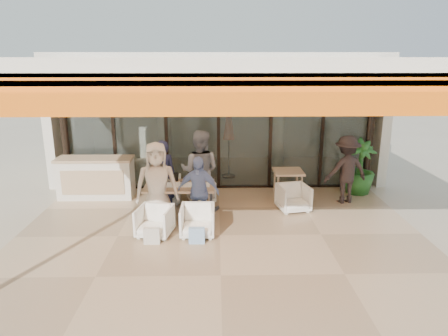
# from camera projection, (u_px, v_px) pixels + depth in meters

# --- Properties ---
(ground) EXTENTS (70.00, 70.00, 0.00)m
(ground) POSITION_uv_depth(u_px,v_px,m) (220.00, 236.00, 7.85)
(ground) COLOR #C6B293
(ground) RESTS_ON ground
(terrace_floor) EXTENTS (8.00, 6.00, 0.01)m
(terrace_floor) POSITION_uv_depth(u_px,v_px,m) (220.00, 236.00, 7.85)
(terrace_floor) COLOR tan
(terrace_floor) RESTS_ON ground
(terrace_structure) EXTENTS (8.00, 6.00, 3.40)m
(terrace_structure) POSITION_uv_depth(u_px,v_px,m) (219.00, 67.00, 6.72)
(terrace_structure) COLOR silver
(terrace_structure) RESTS_ON ground
(glass_storefront) EXTENTS (8.08, 0.10, 3.20)m
(glass_storefront) POSITION_uv_depth(u_px,v_px,m) (219.00, 130.00, 10.31)
(glass_storefront) COLOR #9EADA3
(glass_storefront) RESTS_ON ground
(interior_block) EXTENTS (9.05, 3.62, 3.52)m
(interior_block) POSITION_uv_depth(u_px,v_px,m) (218.00, 97.00, 12.37)
(interior_block) COLOR silver
(interior_block) RESTS_ON ground
(host_counter) EXTENTS (1.85, 0.65, 1.04)m
(host_counter) POSITION_uv_depth(u_px,v_px,m) (96.00, 178.00, 9.86)
(host_counter) COLOR silver
(host_counter) RESTS_ON ground
(dining_table) EXTENTS (1.50, 0.90, 0.93)m
(dining_table) POSITION_uv_depth(u_px,v_px,m) (180.00, 187.00, 8.63)
(dining_table) COLOR tan
(dining_table) RESTS_ON ground
(chair_far_left) EXTENTS (0.72, 0.68, 0.72)m
(chair_far_left) POSITION_uv_depth(u_px,v_px,m) (166.00, 188.00, 9.62)
(chair_far_left) COLOR white
(chair_far_left) RESTS_ON ground
(chair_far_right) EXTENTS (0.73, 0.70, 0.62)m
(chair_far_right) POSITION_uv_depth(u_px,v_px,m) (201.00, 190.00, 9.65)
(chair_far_right) COLOR white
(chair_far_right) RESTS_ON ground
(chair_near_left) EXTENTS (0.75, 0.72, 0.66)m
(chair_near_left) POSITION_uv_depth(u_px,v_px,m) (155.00, 220.00, 7.80)
(chair_near_left) COLOR white
(chair_near_left) RESTS_ON ground
(chair_near_right) EXTENTS (0.67, 0.63, 0.68)m
(chair_near_right) POSITION_uv_depth(u_px,v_px,m) (198.00, 219.00, 7.81)
(chair_near_right) COLOR white
(chair_near_right) RESTS_ON ground
(diner_navy) EXTENTS (0.66, 0.50, 1.64)m
(diner_navy) POSITION_uv_depth(u_px,v_px,m) (163.00, 176.00, 9.01)
(diner_navy) COLOR #1B1F3C
(diner_navy) RESTS_ON ground
(diner_grey) EXTENTS (1.02, 0.86, 1.86)m
(diner_grey) POSITION_uv_depth(u_px,v_px,m) (200.00, 171.00, 9.00)
(diner_grey) COLOR slate
(diner_grey) RESTS_ON ground
(diner_cream) EXTENTS (0.95, 0.70, 1.78)m
(diner_cream) POSITION_uv_depth(u_px,v_px,m) (157.00, 185.00, 8.13)
(diner_cream) COLOR beige
(diner_cream) RESTS_ON ground
(diner_periwinkle) EXTENTS (0.93, 0.54, 1.49)m
(diner_periwinkle) POSITION_uv_depth(u_px,v_px,m) (198.00, 192.00, 8.18)
(diner_periwinkle) COLOR #6F82B9
(diner_periwinkle) RESTS_ON ground
(tote_bag_cream) EXTENTS (0.30, 0.10, 0.34)m
(tote_bag_cream) POSITION_uv_depth(u_px,v_px,m) (152.00, 236.00, 7.45)
(tote_bag_cream) COLOR silver
(tote_bag_cream) RESTS_ON ground
(tote_bag_blue) EXTENTS (0.30, 0.10, 0.34)m
(tote_bag_blue) POSITION_uv_depth(u_px,v_px,m) (197.00, 236.00, 7.47)
(tote_bag_blue) COLOR #99BFD8
(tote_bag_blue) RESTS_ON ground
(side_table) EXTENTS (0.70, 0.70, 0.74)m
(side_table) POSITION_uv_depth(u_px,v_px,m) (288.00, 175.00, 9.73)
(side_table) COLOR tan
(side_table) RESTS_ON ground
(side_chair) EXTENTS (0.77, 0.74, 0.68)m
(side_chair) POSITION_uv_depth(u_px,v_px,m) (293.00, 197.00, 9.08)
(side_chair) COLOR white
(side_chair) RESTS_ON ground
(standing_woman) EXTENTS (1.17, 0.82, 1.65)m
(standing_woman) POSITION_uv_depth(u_px,v_px,m) (346.00, 170.00, 9.46)
(standing_woman) COLOR black
(standing_woman) RESTS_ON ground
(potted_palm) EXTENTS (1.00, 1.00, 1.43)m
(potted_palm) POSITION_uv_depth(u_px,v_px,m) (359.00, 167.00, 10.15)
(potted_palm) COLOR #1E5919
(potted_palm) RESTS_ON ground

